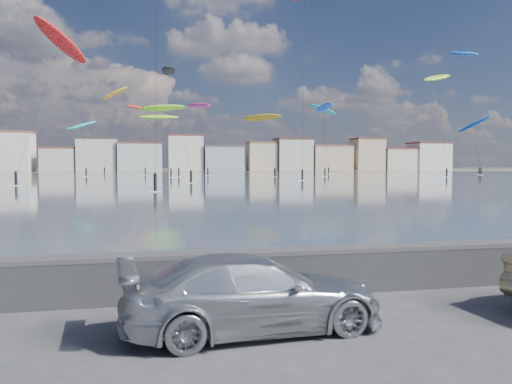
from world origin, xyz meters
The scene contains 20 objects.
ground centered at (0.00, 0.00, 0.00)m, with size 700.00×700.00×0.00m, color #333335.
bay_water centered at (0.00, 91.50, 0.01)m, with size 500.00×177.00×0.00m, color #414C63.
far_shore_strip centered at (0.00, 200.00, 0.01)m, with size 500.00×60.00×0.00m, color #4C473D.
seawall centered at (0.00, 2.70, 0.58)m, with size 400.00×0.36×1.08m.
far_buildings centered at (1.31, 186.00, 6.03)m, with size 240.79×13.26×14.60m.
car_silver centered at (0.24, 0.59, 0.66)m, with size 1.84×4.53×1.31m, color #B8BBBF.
kitesurfer_0 centered at (-13.05, 158.94, 25.16)m, with size 8.47×12.73×28.44m.
kitesurfer_1 centered at (63.69, 98.55, 22.61)m, with size 8.87×13.10×24.73m.
kitesurfer_2 centered at (-4.89, 137.82, 18.51)m, with size 8.84×17.30×19.82m.
kitesurfer_3 centered at (-18.58, 122.56, 12.18)m, with size 7.78×14.39×14.12m.
kitesurfer_4 centered at (1.56, 81.39, 18.82)m, with size 5.26×18.45×19.98m.
kitesurfer_6 centered at (49.94, 138.94, 19.42)m, with size 8.72×15.41×22.03m.
kitesurfer_12 centered at (1.04, 108.59, 15.53)m, with size 10.48×8.60×16.89m.
kitesurfer_13 centered at (88.12, 124.89, 34.97)m, with size 7.35×19.69×37.36m.
kitesurfer_14 centered at (-0.03, 107.61, 13.29)m, with size 9.43×9.07×14.23m.
kitesurfer_15 centered at (84.70, 114.07, 13.66)m, with size 7.34×11.17×16.79m.
kitesurfer_17 centered at (10.69, 126.22, 18.24)m, with size 7.88×18.10×19.52m.
kitesurfer_18 centered at (25.29, 113.56, 14.23)m, with size 10.17×16.79×15.75m.
kitesurfer_19 centered at (40.94, 112.52, 16.88)m, with size 5.45×15.72×18.21m.
kitesurfer_20 centered at (-15.34, 76.28, 22.04)m, with size 8.92×18.07×25.71m.
Camera 1 is at (-1.43, -7.70, 2.87)m, focal length 35.00 mm.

